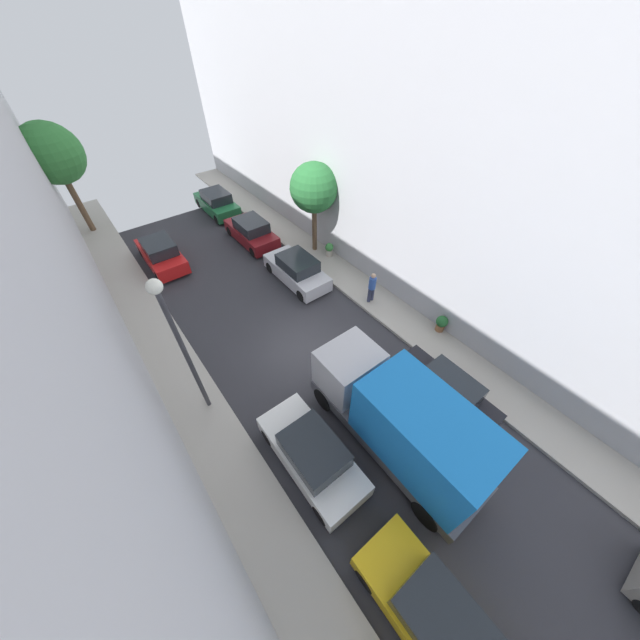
{
  "coord_description": "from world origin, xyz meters",
  "views": [
    {
      "loc": [
        -5.21,
        -7.96,
        11.61
      ],
      "look_at": [
        1.47,
        0.71,
        0.5
      ],
      "focal_mm": 18.35,
      "sensor_mm": 36.0,
      "label": 1
    }
  ],
  "objects": [
    {
      "name": "street_tree_0",
      "position": [
        -5.23,
        17.16,
        4.95
      ],
      "size": [
        3.33,
        3.33,
        6.51
      ],
      "color": "brown",
      "rests_on": "sidewalk_left"
    },
    {
      "name": "building_right",
      "position": [
        9.0,
        0.0,
        10.99
      ],
      "size": [
        6.0,
        44.0,
        21.99
      ],
      "primitive_type": "cube",
      "color": "#B2B2B7",
      "rests_on": "ground"
    },
    {
      "name": "parked_car_left_1",
      "position": [
        -2.7,
        -9.36,
        0.72
      ],
      "size": [
        1.78,
        4.2,
        1.57
      ],
      "color": "gold",
      "rests_on": "ground"
    },
    {
      "name": "parked_car_left_2",
      "position": [
        -2.7,
        -4.27,
        0.72
      ],
      "size": [
        1.78,
        4.2,
        1.57
      ],
      "color": "white",
      "rests_on": "ground"
    },
    {
      "name": "parked_car_right_3",
      "position": [
        2.7,
        9.46,
        0.72
      ],
      "size": [
        1.78,
        4.2,
        1.57
      ],
      "color": "maroon",
      "rests_on": "ground"
    },
    {
      "name": "sidewalk_left",
      "position": [
        -5.0,
        0.0,
        0.07
      ],
      "size": [
        2.0,
        44.0,
        0.15
      ],
      "primitive_type": "cube",
      "color": "#A8A399",
      "rests_on": "ground"
    },
    {
      "name": "lamp_post",
      "position": [
        -4.6,
        -0.03,
        4.15
      ],
      "size": [
        0.44,
        0.44,
        6.18
      ],
      "color": "#333338",
      "rests_on": "sidewalk_left"
    },
    {
      "name": "parked_car_right_4",
      "position": [
        2.7,
        14.54,
        0.72
      ],
      "size": [
        1.78,
        4.2,
        1.57
      ],
      "color": "#1E6638",
      "rests_on": "ground"
    },
    {
      "name": "street_tree_1",
      "position": [
        5.25,
        6.15,
        3.99
      ],
      "size": [
        2.66,
        2.66,
        5.2
      ],
      "color": "brown",
      "rests_on": "sidewalk_right"
    },
    {
      "name": "parked_car_right_1",
      "position": [
        2.7,
        -5.45,
        0.72
      ],
      "size": [
        1.78,
        4.2,
        1.57
      ],
      "color": "black",
      "rests_on": "ground"
    },
    {
      "name": "potted_plant_3",
      "position": [
        5.79,
        -3.02,
        0.62
      ],
      "size": [
        0.55,
        0.55,
        0.84
      ],
      "color": "brown",
      "rests_on": "sidewalk_right"
    },
    {
      "name": "sidewalk_right",
      "position": [
        5.0,
        0.0,
        0.07
      ],
      "size": [
        2.0,
        44.0,
        0.15
      ],
      "primitive_type": "cube",
      "color": "#A8A399",
      "rests_on": "ground"
    },
    {
      "name": "parked_car_right_2",
      "position": [
        2.7,
        4.38,
        0.72
      ],
      "size": [
        1.78,
        4.2,
        1.57
      ],
      "color": "silver",
      "rests_on": "ground"
    },
    {
      "name": "potted_plant_0",
      "position": [
        5.53,
        5.05,
        0.59
      ],
      "size": [
        0.49,
        0.49,
        0.81
      ],
      "color": "#B2A899",
      "rests_on": "sidewalk_right"
    },
    {
      "name": "delivery_truck",
      "position": [
        0.0,
        -5.54,
        1.79
      ],
      "size": [
        2.26,
        6.6,
        3.38
      ],
      "color": "#4C4C51",
      "rests_on": "ground"
    },
    {
      "name": "parked_car_left_3",
      "position": [
        -2.7,
        10.54,
        0.72
      ],
      "size": [
        1.78,
        4.2,
        1.57
      ],
      "color": "red",
      "rests_on": "ground"
    },
    {
      "name": "pedestrian",
      "position": [
        4.65,
        0.53,
        1.07
      ],
      "size": [
        0.4,
        0.36,
        1.72
      ],
      "color": "#2D334C",
      "rests_on": "sidewalk_right"
    },
    {
      "name": "ground",
      "position": [
        0.0,
        0.0,
        0.0
      ],
      "size": [
        32.0,
        32.0,
        0.0
      ],
      "primitive_type": "plane",
      "color": "#2D2D33"
    }
  ]
}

